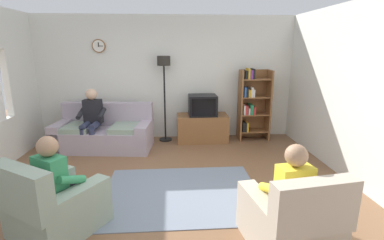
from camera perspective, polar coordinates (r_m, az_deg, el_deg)
name	(u,v)px	position (r m, az deg, el deg)	size (l,w,h in m)	color
ground_plane	(167,191)	(4.25, -5.02, -14.03)	(12.00, 12.00, 0.00)	brown
back_wall_assembly	(167,78)	(6.43, -4.97, 8.36)	(6.20, 0.17, 2.70)	silver
right_wall	(370,97)	(4.70, 32.13, 4.01)	(0.12, 5.80, 2.70)	silver
couch	(104,133)	(6.07, -17.20, -2.61)	(1.98, 1.07, 0.90)	#A899A8
tv_stand	(202,128)	(6.27, 2.07, -1.60)	(1.10, 0.56, 0.59)	brown
tv	(203,105)	(6.12, 2.13, 2.99)	(0.60, 0.49, 0.44)	black
bookshelf	(252,103)	(6.42, 11.93, 3.36)	(0.68, 0.36, 1.59)	brown
floor_lamp	(164,75)	(6.12, -5.64, 8.98)	(0.28, 0.28, 1.85)	black
armchair_near_window	(55,208)	(3.63, -25.82, -15.60)	(1.15, 1.17, 0.90)	gray
armchair_near_bookshelf	(290,221)	(3.24, 19.14, -18.72)	(0.92, 0.99, 0.90)	#BCAD99
area_rug	(182,193)	(4.17, -2.10, -14.48)	(2.20, 1.70, 0.01)	slate
person_on_couch	(91,117)	(5.92, -19.57, 0.65)	(0.54, 0.56, 1.24)	black
person_in_left_armchair	(59,179)	(3.54, -25.20, -10.61)	(0.61, 0.64, 1.12)	#338C59
person_in_right_armchair	(288,189)	(3.15, 18.76, -13.08)	(0.55, 0.58, 1.12)	yellow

